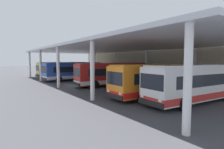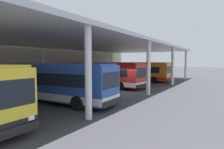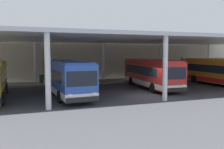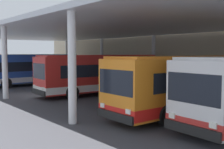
% 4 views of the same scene
% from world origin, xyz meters
% --- Properties ---
extents(ground_plane, '(200.00, 200.00, 0.00)m').
position_xyz_m(ground_plane, '(0.00, 0.00, 0.00)').
color(ground_plane, '#3D3D42').
extents(platform_kerb, '(42.00, 4.50, 0.18)m').
position_xyz_m(platform_kerb, '(0.00, 11.75, 0.09)').
color(platform_kerb, gray).
rests_on(platform_kerb, ground).
extents(station_building_facade, '(48.00, 1.60, 6.95)m').
position_xyz_m(station_building_facade, '(0.00, 15.00, 3.47)').
color(station_building_facade, '#C1B293').
rests_on(station_building_facade, ground).
extents(canopy_shelter, '(40.00, 17.00, 5.55)m').
position_xyz_m(canopy_shelter, '(0.00, 5.50, 5.29)').
color(canopy_shelter, silver).
rests_on(canopy_shelter, ground).
extents(bus_second_bay, '(3.17, 10.66, 3.17)m').
position_xyz_m(bus_second_bay, '(-7.19, 2.64, 1.66)').
color(bus_second_bay, '#284CA8').
rests_on(bus_second_bay, ground).
extents(bus_middle_bay, '(3.32, 10.69, 3.17)m').
position_xyz_m(bus_middle_bay, '(2.48, 4.34, 1.66)').
color(bus_middle_bay, red).
rests_on(bus_middle_bay, ground).
extents(bus_far_bay, '(2.92, 10.59, 3.17)m').
position_xyz_m(bus_far_bay, '(11.34, 3.69, 1.66)').
color(bus_far_bay, orange).
rests_on(bus_far_bay, ground).
extents(bus_departing, '(3.17, 10.66, 3.17)m').
position_xyz_m(bus_departing, '(14.94, 4.41, 1.66)').
color(bus_departing, white).
rests_on(bus_departing, ground).
extents(bench_waiting, '(1.80, 0.45, 0.92)m').
position_xyz_m(bench_waiting, '(-6.64, 11.82, 0.66)').
color(bench_waiting, '#383D47').
rests_on(bench_waiting, platform_kerb).
extents(banner_sign, '(0.70, 0.12, 3.20)m').
position_xyz_m(banner_sign, '(11.48, 10.94, 1.98)').
color(banner_sign, '#B2B2B7').
rests_on(banner_sign, platform_kerb).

